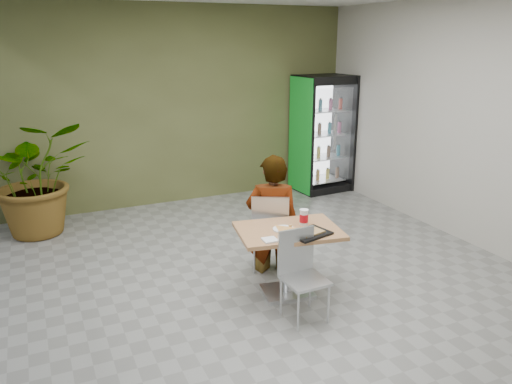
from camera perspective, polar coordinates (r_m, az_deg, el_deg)
ground at (r=5.64m, az=2.01°, el=-10.97°), size 7.00×7.00×0.00m
room_envelope at (r=5.08m, az=2.19°, el=5.15°), size 6.00×7.00×3.20m
dining_table at (r=5.32m, az=3.70°, el=-6.38°), size 1.17×0.92×0.75m
chair_far at (r=5.80m, az=1.65°, el=-4.03°), size 0.58×0.58×0.96m
chair_near at (r=4.94m, az=5.08°, el=-8.55°), size 0.40×0.41×0.89m
seated_woman at (r=5.85m, az=1.89°, el=-3.89°), size 0.75×0.65×1.71m
pizza_plate at (r=5.21m, az=3.21°, el=-4.16°), size 0.32×0.24×0.03m
soda_cup at (r=5.34m, az=5.49°, el=-2.90°), size 0.10×0.10×0.17m
napkin_stack at (r=4.93m, az=1.59°, el=-5.50°), size 0.15×0.15×0.02m
cafeteria_tray at (r=5.10m, az=6.14°, el=-4.76°), size 0.47×0.39×0.02m
beverage_fridge at (r=9.04m, az=7.63°, el=6.59°), size 0.98×0.78×2.05m
potted_plant at (r=7.55m, az=-23.80°, el=1.48°), size 1.50×1.31×1.62m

